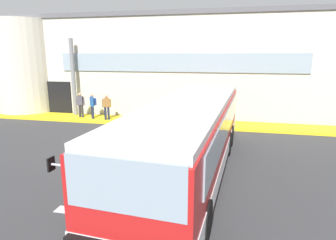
# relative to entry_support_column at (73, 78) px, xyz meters

# --- Properties ---
(ground_plane) EXTENTS (80.00, 90.00, 0.02)m
(ground_plane) POSITION_rel_entry_support_column_xyz_m (6.10, -5.40, -2.77)
(ground_plane) COLOR #353538
(ground_plane) RESTS_ON ground
(bay_paint_stripes) EXTENTS (4.40, 3.96, 0.01)m
(bay_paint_stripes) POSITION_rel_entry_support_column_xyz_m (8.10, -9.60, -2.76)
(bay_paint_stripes) COLOR silver
(bay_paint_stripes) RESTS_ON ground
(terminal_building) EXTENTS (24.05, 13.80, 7.06)m
(terminal_building) POSITION_rel_entry_support_column_xyz_m (5.41, 6.24, 0.76)
(terminal_building) COLOR beige
(terminal_building) RESTS_ON ground
(boarding_curb) EXTENTS (26.25, 2.00, 0.15)m
(boarding_curb) POSITION_rel_entry_support_column_xyz_m (6.10, -0.60, -2.69)
(boarding_curb) COLOR yellow
(boarding_curb) RESTS_ON ground
(entry_support_column) EXTENTS (0.28, 0.28, 5.23)m
(entry_support_column) POSITION_rel_entry_support_column_xyz_m (0.00, 0.00, 0.00)
(entry_support_column) COLOR slate
(entry_support_column) RESTS_ON boarding_curb
(bus_main_foreground) EXTENTS (3.81, 11.58, 2.70)m
(bus_main_foreground) POSITION_rel_entry_support_column_xyz_m (9.25, -8.01, -1.43)
(bus_main_foreground) COLOR red
(bus_main_foreground) RESTS_ON ground
(passenger_near_column) EXTENTS (0.59, 0.23, 1.68)m
(passenger_near_column) POSITION_rel_entry_support_column_xyz_m (0.80, -0.68, -1.68)
(passenger_near_column) COLOR #2D2D33
(passenger_near_column) RESTS_ON boarding_curb
(passenger_by_doorway) EXTENTS (0.50, 0.52, 1.68)m
(passenger_by_doorway) POSITION_rel_entry_support_column_xyz_m (1.75, -0.82, -1.65)
(passenger_by_doorway) COLOR #1E2338
(passenger_by_doorway) RESTS_ON boarding_curb
(passenger_at_curb_edge) EXTENTS (0.54, 0.37, 1.68)m
(passenger_at_curb_edge) POSITION_rel_entry_support_column_xyz_m (2.83, -1.01, -1.68)
(passenger_at_curb_edge) COLOR #1E2338
(passenger_at_curb_edge) RESTS_ON boarding_curb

